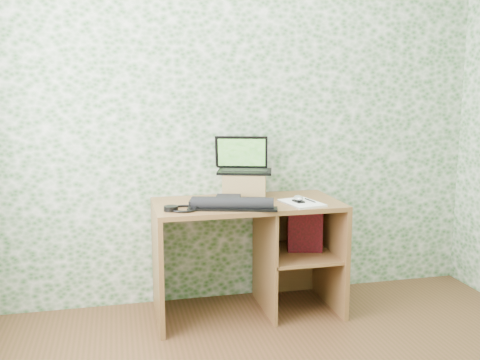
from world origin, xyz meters
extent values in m
plane|color=silver|center=(0.00, 1.75, 1.30)|extent=(3.50, 0.00, 3.50)
cube|color=brown|center=(0.00, 1.44, 0.73)|extent=(1.20, 0.60, 0.03)
cube|color=brown|center=(-0.58, 1.44, 0.36)|extent=(0.03, 0.60, 0.72)
cube|color=brown|center=(0.58, 1.44, 0.36)|extent=(0.03, 0.60, 0.72)
cube|color=brown|center=(0.12, 1.44, 0.36)|extent=(0.02, 0.56, 0.72)
cube|color=brown|center=(0.35, 1.44, 0.38)|extent=(0.46, 0.56, 0.02)
cube|color=brown|center=(0.36, 1.73, 0.36)|extent=(0.48, 0.02, 0.72)
cube|color=olive|center=(0.02, 1.58, 0.83)|extent=(0.34, 0.31, 0.17)
cube|color=black|center=(0.02, 1.58, 0.93)|extent=(0.41, 0.34, 0.02)
cube|color=black|center=(0.02, 1.58, 0.94)|extent=(0.33, 0.22, 0.00)
cube|color=black|center=(0.02, 1.68, 1.05)|extent=(0.36, 0.16, 0.22)
cube|color=#1B5A19|center=(0.02, 1.68, 1.04)|extent=(0.32, 0.13, 0.19)
cube|color=black|center=(-0.14, 1.37, 0.77)|extent=(0.51, 0.30, 0.04)
cube|color=black|center=(-0.14, 1.37, 0.78)|extent=(0.19, 0.19, 0.06)
cylinder|color=black|center=(-0.14, 1.24, 0.79)|extent=(0.50, 0.21, 0.08)
cube|color=black|center=(-0.14, 1.24, 0.76)|extent=(0.55, 0.25, 0.01)
torus|color=black|center=(-0.43, 1.30, 0.76)|extent=(0.19, 0.19, 0.02)
cylinder|color=black|center=(-0.51, 1.29, 0.77)|extent=(0.09, 0.09, 0.03)
cylinder|color=black|center=(-0.35, 1.31, 0.77)|extent=(0.09, 0.09, 0.03)
cube|color=white|center=(0.32, 1.30, 0.76)|extent=(0.25, 0.32, 0.01)
ellipsoid|color=silver|center=(0.30, 1.31, 0.78)|extent=(0.07, 0.10, 0.03)
cylinder|color=black|center=(0.39, 1.32, 0.77)|extent=(0.03, 0.12, 0.01)
cube|color=maroon|center=(0.40, 1.44, 0.53)|extent=(0.24, 0.13, 0.28)
camera|label=1|loc=(-0.81, -1.84, 1.47)|focal=40.00mm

